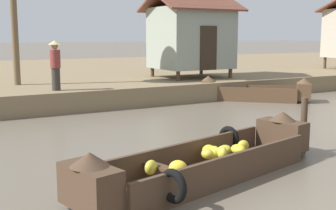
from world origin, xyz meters
The scene contains 7 objects.
ground_plane centered at (0.00, 10.00, 0.00)m, with size 300.00×300.00×0.00m, color #665B4C.
riverbank_strip centered at (0.00, 22.07, 0.35)m, with size 160.00×20.00×0.70m, color #7F6B4C.
banana_boat centered at (-0.88, 4.53, 0.31)m, with size 5.41×2.56×0.92m.
fishing_skiff_distant centered at (6.13, 11.50, 0.33)m, with size 3.66×3.50×0.93m.
stilt_house_mid_left centered at (5.14, 14.62, 2.49)m, with size 3.72×3.16×3.71m.
vendor_person centered at (-1.29, 12.82, 1.63)m, with size 0.44×0.44×1.66m.
mooring_post centered at (1.93, 4.94, 0.61)m, with size 0.14×0.14×1.21m, color #423323.
Camera 1 is at (-5.18, -1.76, 2.53)m, focal length 47.12 mm.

